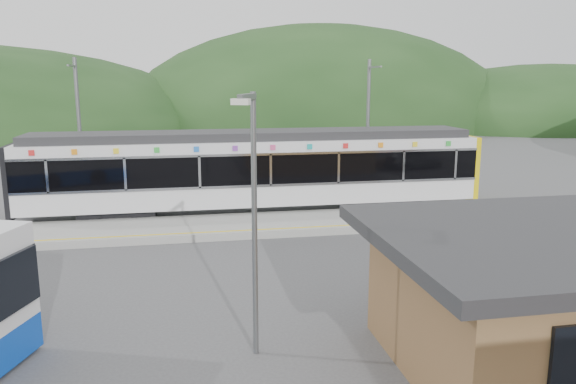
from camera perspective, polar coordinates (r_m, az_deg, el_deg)
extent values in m
plane|color=#4C4C4F|center=(19.91, -3.50, -6.23)|extent=(120.00, 120.00, 0.00)
ellipsoid|color=#1E3D19|center=(75.35, 3.42, 6.80)|extent=(52.00, 39.00, 26.00)
ellipsoid|color=#1E3D19|center=(82.12, 24.67, 6.17)|extent=(44.00, 33.00, 16.00)
cube|color=#9E9E99|center=(23.02, -4.55, -3.41)|extent=(26.00, 3.20, 0.30)
cube|color=yellow|center=(21.73, -4.18, -3.88)|extent=(26.00, 0.10, 0.01)
cube|color=black|center=(25.64, -16.79, -1.99)|extent=(3.20, 2.20, 0.56)
cube|color=black|center=(27.08, 9.33, -0.95)|extent=(3.20, 2.20, 0.56)
cube|color=silver|center=(25.52, -3.39, 0.13)|extent=(20.00, 2.90, 0.92)
cube|color=black|center=(25.32, -3.42, 2.76)|extent=(20.00, 2.96, 1.45)
cube|color=silver|center=(23.97, -2.94, 0.63)|extent=(20.00, 0.05, 0.10)
cube|color=silver|center=(23.75, -2.97, 3.83)|extent=(20.00, 0.05, 0.10)
cube|color=silver|center=(25.19, -3.44, 4.89)|extent=(20.00, 2.90, 0.45)
cube|color=#2D2D30|center=(25.15, -3.45, 5.81)|extent=(19.40, 2.50, 0.36)
cube|color=yellow|center=(28.46, 17.26, 2.56)|extent=(0.24, 2.92, 3.00)
cube|color=black|center=(26.11, -25.97, 1.16)|extent=(0.20, 2.92, 3.00)
cube|color=silver|center=(24.23, -23.29, 1.45)|extent=(0.10, 0.05, 1.35)
cube|color=silver|center=(23.75, -16.22, 1.75)|extent=(0.10, 0.05, 1.35)
cube|color=silver|center=(23.65, -8.97, 2.02)|extent=(0.10, 0.05, 1.35)
cube|color=silver|center=(23.92, -1.77, 2.26)|extent=(0.10, 0.05, 1.35)
cube|color=silver|center=(24.56, 5.17, 2.46)|extent=(0.10, 0.05, 1.35)
cube|color=silver|center=(25.54, 11.67, 2.62)|extent=(0.10, 0.05, 1.35)
cube|color=silver|center=(26.59, 16.66, 2.71)|extent=(0.10, 0.05, 1.35)
cube|color=red|center=(24.23, -24.62, 3.63)|extent=(0.22, 0.04, 0.22)
cube|color=orange|center=(23.89, -20.89, 3.82)|extent=(0.22, 0.04, 0.22)
cube|color=yellow|center=(23.66, -17.07, 4.00)|extent=(0.22, 0.04, 0.22)
cube|color=green|center=(23.54, -13.19, 4.17)|extent=(0.22, 0.04, 0.22)
cube|color=blue|center=(23.52, -9.29, 4.31)|extent=(0.22, 0.04, 0.22)
cube|color=purple|center=(23.61, -5.39, 4.44)|extent=(0.22, 0.04, 0.22)
cube|color=#E54C8C|center=(23.81, -1.55, 4.54)|extent=(0.22, 0.04, 0.22)
cube|color=#19A5A5|center=(24.12, 2.22, 4.63)|extent=(0.22, 0.04, 0.22)
cube|color=red|center=(24.52, 5.88, 4.69)|extent=(0.22, 0.04, 0.22)
cube|color=orange|center=(25.03, 9.41, 4.73)|extent=(0.22, 0.04, 0.22)
cube|color=yellow|center=(25.62, 12.78, 4.75)|extent=(0.22, 0.04, 0.22)
cube|color=green|center=(26.29, 15.99, 4.76)|extent=(0.22, 0.04, 0.22)
cylinder|color=slate|center=(27.94, -20.38, 5.51)|extent=(0.18, 0.18, 7.00)
cube|color=slate|center=(27.04, -21.12, 11.88)|extent=(0.08, 1.80, 0.08)
cylinder|color=slate|center=(29.09, 8.09, 6.32)|extent=(0.18, 0.18, 7.00)
cube|color=slate|center=(28.23, 8.80, 12.45)|extent=(0.08, 1.80, 0.08)
cylinder|color=slate|center=(12.03, -3.42, -3.72)|extent=(0.12, 0.12, 5.77)
cube|color=slate|center=(11.19, -3.30, 9.62)|extent=(0.48, 0.93, 0.12)
cube|color=silver|center=(10.77, -2.99, 9.15)|extent=(0.39, 0.30, 0.12)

